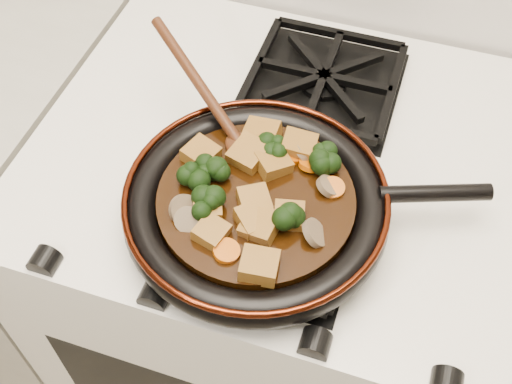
% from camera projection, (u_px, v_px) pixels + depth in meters
% --- Properties ---
extents(stove, '(0.76, 0.60, 0.90)m').
position_uv_depth(stove, '(286.00, 299.00, 1.28)').
color(stove, white).
rests_on(stove, ground).
extents(burner_grate_front, '(0.23, 0.23, 0.03)m').
position_uv_depth(burner_grate_front, '(269.00, 222.00, 0.83)').
color(burner_grate_front, black).
rests_on(burner_grate_front, stove).
extents(burner_grate_back, '(0.23, 0.23, 0.03)m').
position_uv_depth(burner_grate_back, '(324.00, 80.00, 0.99)').
color(burner_grate_back, black).
rests_on(burner_grate_back, stove).
extents(skillet, '(0.45, 0.34, 0.05)m').
position_uv_depth(skillet, '(258.00, 204.00, 0.81)').
color(skillet, black).
rests_on(skillet, burner_grate_front).
extents(braising_sauce, '(0.25, 0.25, 0.02)m').
position_uv_depth(braising_sauce, '(256.00, 202.00, 0.80)').
color(braising_sauce, black).
rests_on(braising_sauce, skillet).
extents(tofu_cube_0, '(0.06, 0.06, 0.03)m').
position_uv_depth(tofu_cube_0, '(256.00, 219.00, 0.77)').
color(tofu_cube_0, brown).
rests_on(tofu_cube_0, braising_sauce).
extents(tofu_cube_1, '(0.05, 0.04, 0.03)m').
position_uv_depth(tofu_cube_1, '(299.00, 147.00, 0.83)').
color(tofu_cube_1, brown).
rests_on(tofu_cube_1, braising_sauce).
extents(tofu_cube_2, '(0.05, 0.04, 0.03)m').
position_uv_depth(tofu_cube_2, '(261.00, 135.00, 0.85)').
color(tofu_cube_2, brown).
rests_on(tofu_cube_2, braising_sauce).
extents(tofu_cube_3, '(0.05, 0.06, 0.03)m').
position_uv_depth(tofu_cube_3, '(249.00, 154.00, 0.83)').
color(tofu_cube_3, brown).
rests_on(tofu_cube_3, braising_sauce).
extents(tofu_cube_4, '(0.04, 0.04, 0.02)m').
position_uv_depth(tofu_cube_4, '(211.00, 232.00, 0.76)').
color(tofu_cube_4, brown).
rests_on(tofu_cube_4, braising_sauce).
extents(tofu_cube_5, '(0.05, 0.05, 0.03)m').
position_uv_depth(tofu_cube_5, '(254.00, 201.00, 0.78)').
color(tofu_cube_5, brown).
rests_on(tofu_cube_5, braising_sauce).
extents(tofu_cube_6, '(0.05, 0.04, 0.03)m').
position_uv_depth(tofu_cube_6, '(259.00, 266.00, 0.73)').
color(tofu_cube_6, brown).
rests_on(tofu_cube_6, braising_sauce).
extents(tofu_cube_7, '(0.04, 0.04, 0.02)m').
position_uv_depth(tofu_cube_7, '(289.00, 216.00, 0.77)').
color(tofu_cube_7, brown).
rests_on(tofu_cube_7, braising_sauce).
extents(tofu_cube_8, '(0.05, 0.05, 0.02)m').
position_uv_depth(tofu_cube_8, '(208.00, 207.00, 0.78)').
color(tofu_cube_8, brown).
rests_on(tofu_cube_8, braising_sauce).
extents(tofu_cube_9, '(0.06, 0.06, 0.03)m').
position_uv_depth(tofu_cube_9, '(273.00, 164.00, 0.82)').
color(tofu_cube_9, brown).
rests_on(tofu_cube_9, braising_sauce).
extents(tofu_cube_10, '(0.05, 0.05, 0.03)m').
position_uv_depth(tofu_cube_10, '(201.00, 154.00, 0.83)').
color(tofu_cube_10, brown).
rests_on(tofu_cube_10, braising_sauce).
extents(tofu_cube_11, '(0.05, 0.05, 0.03)m').
position_uv_depth(tofu_cube_11, '(260.00, 226.00, 0.76)').
color(tofu_cube_11, brown).
rests_on(tofu_cube_11, braising_sauce).
extents(broccoli_floret_0, '(0.09, 0.09, 0.06)m').
position_uv_depth(broccoli_floret_0, '(285.00, 220.00, 0.76)').
color(broccoli_floret_0, black).
rests_on(broccoli_floret_0, braising_sauce).
extents(broccoli_floret_1, '(0.07, 0.06, 0.06)m').
position_uv_depth(broccoli_floret_1, '(213.00, 172.00, 0.80)').
color(broccoli_floret_1, black).
rests_on(broccoli_floret_1, braising_sauce).
extents(broccoli_floret_2, '(0.06, 0.06, 0.06)m').
position_uv_depth(broccoli_floret_2, '(193.00, 177.00, 0.80)').
color(broccoli_floret_2, black).
rests_on(broccoli_floret_2, braising_sauce).
extents(broccoli_floret_3, '(0.08, 0.09, 0.06)m').
position_uv_depth(broccoli_floret_3, '(324.00, 161.00, 0.82)').
color(broccoli_floret_3, black).
rests_on(broccoli_floret_3, braising_sauce).
extents(broccoli_floret_4, '(0.07, 0.07, 0.07)m').
position_uv_depth(broccoli_floret_4, '(209.00, 209.00, 0.77)').
color(broccoli_floret_4, black).
rests_on(broccoli_floret_4, braising_sauce).
extents(broccoli_floret_5, '(0.09, 0.09, 0.06)m').
position_uv_depth(broccoli_floret_5, '(270.00, 149.00, 0.83)').
color(broccoli_floret_5, black).
rests_on(broccoli_floret_5, braising_sauce).
extents(carrot_coin_0, '(0.03, 0.03, 0.02)m').
position_uv_depth(carrot_coin_0, '(333.00, 188.00, 0.80)').
color(carrot_coin_0, '#CD5605').
rests_on(carrot_coin_0, braising_sauce).
extents(carrot_coin_1, '(0.03, 0.03, 0.01)m').
position_uv_depth(carrot_coin_1, '(227.00, 251.00, 0.74)').
color(carrot_coin_1, '#CD5605').
rests_on(carrot_coin_1, braising_sauce).
extents(carrot_coin_2, '(0.03, 0.03, 0.02)m').
position_uv_depth(carrot_coin_2, '(289.00, 156.00, 0.83)').
color(carrot_coin_2, '#CD5605').
rests_on(carrot_coin_2, braising_sauce).
extents(carrot_coin_3, '(0.03, 0.03, 0.02)m').
position_uv_depth(carrot_coin_3, '(310.00, 164.00, 0.82)').
color(carrot_coin_3, '#CD5605').
rests_on(carrot_coin_3, braising_sauce).
extents(mushroom_slice_0, '(0.04, 0.04, 0.03)m').
position_uv_depth(mushroom_slice_0, '(188.00, 220.00, 0.77)').
color(mushroom_slice_0, brown).
rests_on(mushroom_slice_0, braising_sauce).
extents(mushroom_slice_1, '(0.04, 0.05, 0.03)m').
position_uv_depth(mushroom_slice_1, '(184.00, 209.00, 0.78)').
color(mushroom_slice_1, brown).
rests_on(mushroom_slice_1, braising_sauce).
extents(mushroom_slice_2, '(0.04, 0.04, 0.03)m').
position_uv_depth(mushroom_slice_2, '(303.00, 153.00, 0.83)').
color(mushroom_slice_2, brown).
rests_on(mushroom_slice_2, braising_sauce).
extents(mushroom_slice_3, '(0.04, 0.04, 0.02)m').
position_uv_depth(mushroom_slice_3, '(328.00, 186.00, 0.80)').
color(mushroom_slice_3, brown).
rests_on(mushroom_slice_3, braising_sauce).
extents(mushroom_slice_4, '(0.04, 0.05, 0.03)m').
position_uv_depth(mushroom_slice_4, '(315.00, 233.00, 0.76)').
color(mushroom_slice_4, brown).
rests_on(mushroom_slice_4, braising_sauce).
extents(wooden_spoon, '(0.13, 0.11, 0.22)m').
position_uv_depth(wooden_spoon, '(217.00, 111.00, 0.85)').
color(wooden_spoon, '#411F0E').
rests_on(wooden_spoon, braising_sauce).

